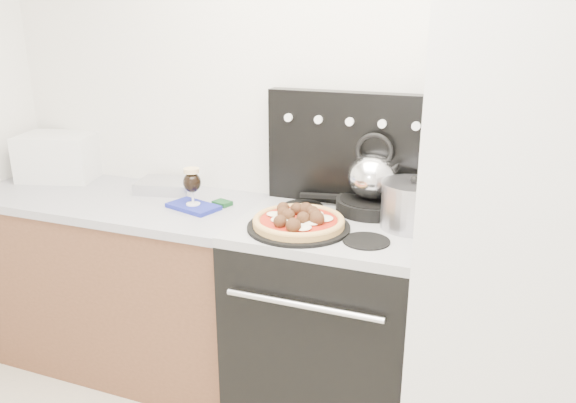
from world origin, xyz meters
The scene contains 16 objects.
room_shell centered at (0.00, 0.29, 1.25)m, with size 3.52×3.01×2.52m.
base_cabinet centered at (-1.02, 1.20, 0.43)m, with size 1.45×0.60×0.86m, color brown.
countertop centered at (-1.02, 1.20, 0.88)m, with size 1.48×0.63×0.04m, color #A5A4B0.
stove_body centered at (0.08, 1.18, 0.44)m, with size 0.76×0.65×0.88m, color black.
cooktop centered at (0.08, 1.18, 0.90)m, with size 0.76×0.65×0.04m, color #ADADB2.
backguard centered at (0.08, 1.45, 1.17)m, with size 0.76×0.08×0.50m, color black.
fridge centered at (0.78, 1.15, 0.95)m, with size 0.64×0.68×1.90m, color silver.
toaster_oven centered at (-1.49, 1.36, 1.02)m, with size 0.38×0.28×0.24m, color silver.
foil_sheet centered at (-0.83, 1.36, 0.93)m, with size 0.28×0.20×0.06m, color white.
oven_mitt centered at (-0.57, 1.17, 0.91)m, with size 0.23×0.13×0.02m, color navy.
beer_glass centered at (-0.57, 1.17, 1.01)m, with size 0.08×0.08×0.17m, color black, non-canonical shape.
pizza_pan centered at (-0.02, 1.06, 0.93)m, with size 0.41×0.41×0.01m, color black.
pizza centered at (-0.02, 1.06, 0.96)m, with size 0.37×0.37×0.05m, color #D5B563, non-canonical shape.
skillet centered at (0.20, 1.37, 0.95)m, with size 0.31×0.31×0.06m, color black.
tea_kettle centered at (0.20, 1.37, 1.10)m, with size 0.22×0.22×0.24m, color silver, non-canonical shape.
stock_pot centered at (0.39, 1.24, 1.01)m, with size 0.24×0.24×0.18m, color #ABAAB3.
Camera 1 is at (0.69, -0.91, 1.73)m, focal length 35.00 mm.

